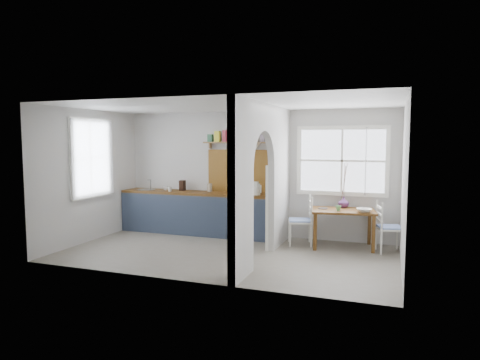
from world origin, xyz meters
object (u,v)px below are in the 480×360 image
(chair_left, at_px, (300,220))
(vase, at_px, (344,202))
(chair_right, at_px, (390,227))
(kettle, at_px, (256,188))
(dining_table, at_px, (343,229))

(chair_left, height_order, vase, chair_left)
(chair_left, relative_size, chair_right, 1.03)
(chair_left, height_order, kettle, kettle)
(dining_table, bearing_deg, chair_left, 174.87)
(dining_table, bearing_deg, chair_right, -15.26)
(chair_left, bearing_deg, kettle, -115.59)
(dining_table, relative_size, kettle, 4.23)
(kettle, bearing_deg, vase, 1.38)
(chair_left, xyz_separation_m, kettle, (-0.94, 0.17, 0.56))
(dining_table, distance_m, chair_left, 0.81)
(chair_left, bearing_deg, dining_table, 78.48)
(kettle, bearing_deg, dining_table, -7.25)
(dining_table, xyz_separation_m, vase, (-0.03, 0.26, 0.46))
(dining_table, height_order, chair_right, chair_right)
(chair_left, distance_m, chair_right, 1.62)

